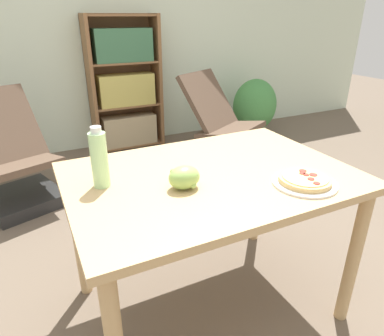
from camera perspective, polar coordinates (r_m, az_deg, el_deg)
ground_plane at (r=2.02m, az=2.90°, el=-19.87°), size 14.00×14.00×0.00m
wall_back at (r=3.95m, az=-16.85°, el=21.78°), size 8.00×0.05×2.60m
dining_table at (r=1.56m, az=3.10°, el=-4.19°), size 1.24×0.87×0.76m
pizza_on_plate at (r=1.48m, az=18.26°, el=-2.02°), size 0.26×0.26×0.04m
grape_bunch at (r=1.36m, az=-1.30°, el=-1.59°), size 0.13×0.11×0.09m
drink_bottle at (r=1.40m, az=-15.19°, el=1.46°), size 0.07×0.07×0.25m
lounge_chair_near at (r=3.02m, az=-27.47°, el=-0.33°), size 0.75×0.90×0.88m
lounge_chair_far at (r=3.52m, az=5.00°, el=5.66°), size 0.82×0.94×0.88m
bookshelf at (r=3.91m, az=-11.02°, el=13.00°), size 0.77×0.29×1.42m
potted_plant_floor at (r=4.34m, az=10.39°, el=9.97°), size 0.55×0.47×0.70m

